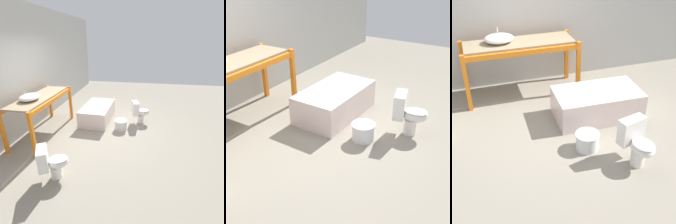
# 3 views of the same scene
# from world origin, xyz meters

# --- Properties ---
(ground_plane) EXTENTS (12.00, 12.00, 0.00)m
(ground_plane) POSITION_xyz_m (0.00, 0.00, 0.00)
(ground_plane) COLOR gray
(shelving_rack) EXTENTS (2.07, 0.76, 1.02)m
(shelving_rack) POSITION_xyz_m (-0.24, 1.32, 0.87)
(shelving_rack) COLOR orange
(shelving_rack) RESTS_ON ground_plane
(bathtub_main) EXTENTS (1.44, 0.84, 0.48)m
(bathtub_main) POSITION_xyz_m (0.78, 0.12, 0.28)
(bathtub_main) COLOR silver
(bathtub_main) RESTS_ON ground_plane
(toilet_near) EXTENTS (0.44, 0.56, 0.65)m
(toilet_near) POSITION_xyz_m (0.82, -1.14, 0.35)
(toilet_near) COLOR white
(toilet_near) RESTS_ON ground_plane
(bucket_white) EXTENTS (0.35, 0.35, 0.26)m
(bucket_white) POSITION_xyz_m (0.30, -0.65, 0.14)
(bucket_white) COLOR white
(bucket_white) RESTS_ON ground_plane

